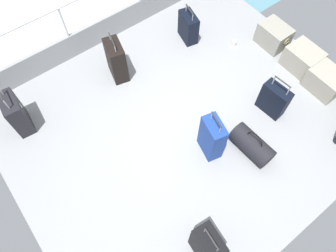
% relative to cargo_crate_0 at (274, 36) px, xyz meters
% --- Properties ---
extents(ground_plane, '(4.40, 5.20, 0.06)m').
position_rel_cargo_crate_0_xyz_m(ground_plane, '(0.30, -2.19, -0.22)').
color(ground_plane, '#939699').
extents(gunwale_port, '(0.06, 5.20, 0.45)m').
position_rel_cargo_crate_0_xyz_m(gunwale_port, '(-1.87, -2.19, 0.03)').
color(gunwale_port, '#939699').
rests_on(gunwale_port, ground_plane).
extents(railing_port, '(0.04, 4.20, 1.02)m').
position_rel_cargo_crate_0_xyz_m(railing_port, '(-1.87, -2.19, 0.59)').
color(railing_port, silver).
rests_on(railing_port, ground_plane).
extents(sea_wake, '(12.00, 12.00, 0.01)m').
position_rel_cargo_crate_0_xyz_m(sea_wake, '(-3.30, -2.19, -0.53)').
color(sea_wake, '#598C9E').
rests_on(sea_wake, ground_plane).
extents(cargo_crate_0, '(0.55, 0.38, 0.39)m').
position_rel_cargo_crate_0_xyz_m(cargo_crate_0, '(0.00, 0.00, 0.00)').
color(cargo_crate_0, gray).
rests_on(cargo_crate_0, ground_plane).
extents(cargo_crate_1, '(0.57, 0.43, 0.39)m').
position_rel_cargo_crate_0_xyz_m(cargo_crate_1, '(0.65, -0.00, -0.00)').
color(cargo_crate_1, '#9E9989').
rests_on(cargo_crate_1, ground_plane).
extents(cargo_crate_2, '(0.58, 0.42, 0.37)m').
position_rel_cargo_crate_0_xyz_m(cargo_crate_2, '(1.18, -0.06, -0.01)').
color(cargo_crate_2, '#9E9989').
rests_on(cargo_crate_2, ground_plane).
extents(suitcase_0, '(0.46, 0.26, 0.87)m').
position_rel_cargo_crate_0_xyz_m(suitcase_0, '(-1.11, -4.18, 0.13)').
color(suitcase_0, black).
rests_on(suitcase_0, ground_plane).
extents(suitcase_1, '(0.42, 0.29, 0.86)m').
position_rel_cargo_crate_0_xyz_m(suitcase_1, '(0.89, -2.22, 0.16)').
color(suitcase_1, navy).
rests_on(suitcase_1, ground_plane).
extents(suitcase_2, '(0.44, 0.23, 0.72)m').
position_rel_cargo_crate_0_xyz_m(suitcase_2, '(0.94, -1.03, 0.08)').
color(suitcase_2, black).
rests_on(suitcase_2, ground_plane).
extents(suitcase_3, '(0.40, 0.27, 0.84)m').
position_rel_cargo_crate_0_xyz_m(suitcase_3, '(1.91, -3.18, 0.17)').
color(suitcase_3, black).
rests_on(suitcase_3, ground_plane).
extents(suitcase_4, '(0.47, 0.34, 0.82)m').
position_rel_cargo_crate_0_xyz_m(suitcase_4, '(-1.06, -2.51, 0.14)').
color(suitcase_4, black).
rests_on(suitcase_4, ground_plane).
extents(suitcase_5, '(0.44, 0.29, 0.65)m').
position_rel_cargo_crate_0_xyz_m(suitcase_5, '(-1.00, -1.09, 0.06)').
color(suitcase_5, black).
rests_on(suitcase_5, ground_plane).
extents(duffel_bag, '(0.65, 0.34, 0.45)m').
position_rel_cargo_crate_0_xyz_m(duffel_bag, '(1.26, -1.75, -0.04)').
color(duffel_bag, black).
rests_on(duffel_bag, ground_plane).
extents(paper_cup, '(0.08, 0.08, 0.10)m').
position_rel_cargo_crate_0_xyz_m(paper_cup, '(-0.38, -0.54, -0.14)').
color(paper_cup, white).
rests_on(paper_cup, ground_plane).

